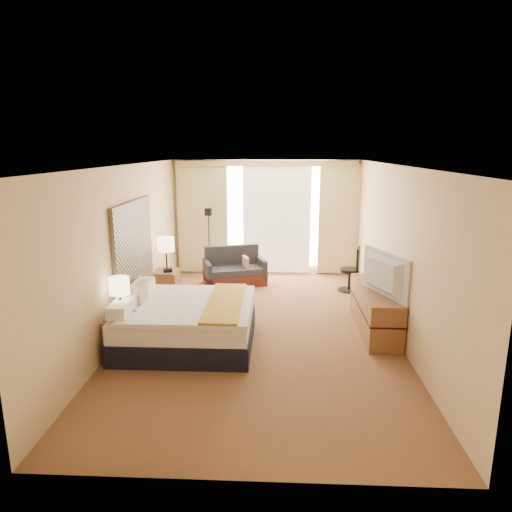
{
  "coord_description": "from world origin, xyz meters",
  "views": [
    {
      "loc": [
        0.26,
        -6.93,
        2.85
      ],
      "look_at": [
        -0.08,
        0.4,
        1.11
      ],
      "focal_mm": 32.0,
      "sensor_mm": 36.0,
      "label": 1
    }
  ],
  "objects_px": {
    "nightstand_right": "(167,284)",
    "television": "(379,275)",
    "floor_lamp": "(209,229)",
    "bed": "(187,322)",
    "loveseat": "(235,272)",
    "desk_chair": "(352,272)",
    "nightstand_left": "(124,336)",
    "lamp_right": "(166,245)",
    "media_dresser": "(375,310)",
    "lamp_left": "(119,287)"
  },
  "relations": [
    {
      "from": "floor_lamp",
      "to": "television",
      "type": "distance_m",
      "value": 4.6
    },
    {
      "from": "bed",
      "to": "loveseat",
      "type": "height_order",
      "value": "bed"
    },
    {
      "from": "television",
      "to": "floor_lamp",
      "type": "bearing_deg",
      "value": 20.3
    },
    {
      "from": "loveseat",
      "to": "nightstand_right",
      "type": "bearing_deg",
      "value": -158.19
    },
    {
      "from": "nightstand_right",
      "to": "loveseat",
      "type": "relative_size",
      "value": 0.39
    },
    {
      "from": "floor_lamp",
      "to": "loveseat",
      "type": "bearing_deg",
      "value": -43.07
    },
    {
      "from": "loveseat",
      "to": "desk_chair",
      "type": "height_order",
      "value": "desk_chair"
    },
    {
      "from": "loveseat",
      "to": "television",
      "type": "height_order",
      "value": "television"
    },
    {
      "from": "lamp_left",
      "to": "lamp_right",
      "type": "height_order",
      "value": "lamp_right"
    },
    {
      "from": "nightstand_left",
      "to": "lamp_right",
      "type": "distance_m",
      "value": 2.59
    },
    {
      "from": "nightstand_left",
      "to": "lamp_left",
      "type": "bearing_deg",
      "value": -170.53
    },
    {
      "from": "loveseat",
      "to": "floor_lamp",
      "type": "distance_m",
      "value": 1.2
    },
    {
      "from": "nightstand_right",
      "to": "floor_lamp",
      "type": "relative_size",
      "value": 0.35
    },
    {
      "from": "loveseat",
      "to": "television",
      "type": "bearing_deg",
      "value": -68.06
    },
    {
      "from": "nightstand_left",
      "to": "bed",
      "type": "bearing_deg",
      "value": 26.29
    },
    {
      "from": "loveseat",
      "to": "lamp_left",
      "type": "relative_size",
      "value": 2.44
    },
    {
      "from": "loveseat",
      "to": "lamp_right",
      "type": "distance_m",
      "value": 1.79
    },
    {
      "from": "lamp_left",
      "to": "bed",
      "type": "bearing_deg",
      "value": 25.94
    },
    {
      "from": "loveseat",
      "to": "television",
      "type": "relative_size",
      "value": 1.25
    },
    {
      "from": "floor_lamp",
      "to": "lamp_left",
      "type": "relative_size",
      "value": 2.66
    },
    {
      "from": "nightstand_right",
      "to": "floor_lamp",
      "type": "xyz_separation_m",
      "value": [
        0.6,
        1.62,
        0.82
      ]
    },
    {
      "from": "loveseat",
      "to": "desk_chair",
      "type": "xyz_separation_m",
      "value": [
        2.44,
        -0.4,
        0.14
      ]
    },
    {
      "from": "bed",
      "to": "lamp_left",
      "type": "xyz_separation_m",
      "value": [
        -0.83,
        -0.4,
        0.66
      ]
    },
    {
      "from": "bed",
      "to": "loveseat",
      "type": "xyz_separation_m",
      "value": [
        0.42,
        3.14,
        -0.08
      ]
    },
    {
      "from": "bed",
      "to": "desk_chair",
      "type": "height_order",
      "value": "bed"
    },
    {
      "from": "floor_lamp",
      "to": "nightstand_left",
      "type": "bearing_deg",
      "value": -98.28
    },
    {
      "from": "nightstand_left",
      "to": "television",
      "type": "distance_m",
      "value": 3.79
    },
    {
      "from": "television",
      "to": "nightstand_left",
      "type": "bearing_deg",
      "value": 79.34
    },
    {
      "from": "lamp_right",
      "to": "media_dresser",
      "type": "bearing_deg",
      "value": -21.17
    },
    {
      "from": "nightstand_right",
      "to": "desk_chair",
      "type": "relative_size",
      "value": 0.6
    },
    {
      "from": "desk_chair",
      "to": "television",
      "type": "bearing_deg",
      "value": -75.56
    },
    {
      "from": "nightstand_left",
      "to": "desk_chair",
      "type": "relative_size",
      "value": 0.6
    },
    {
      "from": "loveseat",
      "to": "lamp_left",
      "type": "height_order",
      "value": "lamp_left"
    },
    {
      "from": "media_dresser",
      "to": "lamp_right",
      "type": "height_order",
      "value": "lamp_right"
    },
    {
      "from": "media_dresser",
      "to": "floor_lamp",
      "type": "relative_size",
      "value": 1.16
    },
    {
      "from": "floor_lamp",
      "to": "nightstand_right",
      "type": "bearing_deg",
      "value": -110.3
    },
    {
      "from": "nightstand_right",
      "to": "television",
      "type": "xyz_separation_m",
      "value": [
        3.65,
        -1.82,
        0.75
      ]
    },
    {
      "from": "television",
      "to": "media_dresser",
      "type": "bearing_deg",
      "value": -29.05
    },
    {
      "from": "desk_chair",
      "to": "nightstand_right",
      "type": "bearing_deg",
      "value": -155.37
    },
    {
      "from": "bed",
      "to": "loveseat",
      "type": "distance_m",
      "value": 3.17
    },
    {
      "from": "nightstand_left",
      "to": "floor_lamp",
      "type": "xyz_separation_m",
      "value": [
        0.6,
        4.12,
        0.82
      ]
    },
    {
      "from": "nightstand_right",
      "to": "lamp_left",
      "type": "bearing_deg",
      "value": -90.43
    },
    {
      "from": "desk_chair",
      "to": "media_dresser",
      "type": "bearing_deg",
      "value": -74.24
    },
    {
      "from": "nightstand_right",
      "to": "television",
      "type": "relative_size",
      "value": 0.48
    },
    {
      "from": "nightstand_left",
      "to": "bed",
      "type": "relative_size",
      "value": 0.29
    },
    {
      "from": "loveseat",
      "to": "lamp_left",
      "type": "distance_m",
      "value": 3.82
    },
    {
      "from": "lamp_right",
      "to": "television",
      "type": "distance_m",
      "value": 4.04
    },
    {
      "from": "lamp_left",
      "to": "television",
      "type": "relative_size",
      "value": 0.51
    },
    {
      "from": "nightstand_right",
      "to": "lamp_left",
      "type": "relative_size",
      "value": 0.94
    },
    {
      "from": "nightstand_left",
      "to": "lamp_right",
      "type": "height_order",
      "value": "lamp_right"
    }
  ]
}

